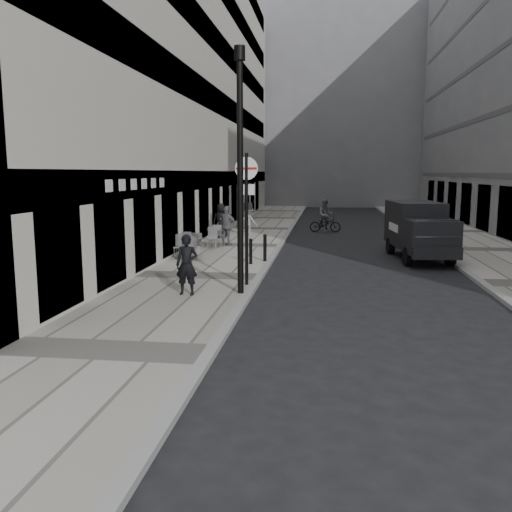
% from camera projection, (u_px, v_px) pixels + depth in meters
% --- Properties ---
extents(ground, '(120.00, 120.00, 0.00)m').
position_uv_depth(ground, '(165.00, 426.00, 7.49)').
color(ground, black).
rests_on(ground, ground).
extents(sidewalk, '(4.00, 60.00, 0.12)m').
position_uv_depth(sidewalk, '(237.00, 246.00, 25.37)').
color(sidewalk, '#ADA69D').
rests_on(sidewalk, ground).
extents(far_sidewalk, '(4.00, 60.00, 0.12)m').
position_uv_depth(far_sidewalk, '(482.00, 250.00, 23.96)').
color(far_sidewalk, '#ADA69D').
rests_on(far_sidewalk, ground).
extents(building_left, '(4.00, 45.00, 18.00)m').
position_uv_depth(building_left, '(186.00, 75.00, 30.89)').
color(building_left, beige).
rests_on(building_left, ground).
extents(building_far, '(24.00, 16.00, 22.00)m').
position_uv_depth(building_far, '(323.00, 104.00, 60.49)').
color(building_far, slate).
rests_on(building_far, ground).
extents(walking_man, '(0.62, 0.42, 1.68)m').
position_uv_depth(walking_man, '(187.00, 265.00, 14.90)').
color(walking_man, black).
rests_on(walking_man, sidewalk).
extents(sign_post, '(0.67, 0.11, 3.92)m').
position_uv_depth(sign_post, '(247.00, 201.00, 16.00)').
color(sign_post, black).
rests_on(sign_post, sidewalk).
extents(lamppost, '(0.30, 0.30, 6.65)m').
position_uv_depth(lamppost, '(240.00, 160.00, 14.67)').
color(lamppost, black).
rests_on(lamppost, sidewalk).
extents(bollard_near, '(0.12, 0.12, 0.89)m').
position_uv_depth(bollard_near, '(251.00, 252.00, 20.00)').
color(bollard_near, black).
rests_on(bollard_near, sidewalk).
extents(bollard_far, '(0.13, 0.13, 0.97)m').
position_uv_depth(bollard_far, '(265.00, 249.00, 20.61)').
color(bollard_far, black).
rests_on(bollard_far, sidewalk).
extents(panel_van, '(2.27, 5.00, 2.28)m').
position_uv_depth(panel_van, '(418.00, 227.00, 21.74)').
color(panel_van, black).
rests_on(panel_van, ground).
extents(cyclist, '(1.80, 0.68, 1.94)m').
position_uv_depth(cyclist, '(325.00, 219.00, 31.67)').
color(cyclist, black).
rests_on(cyclist, ground).
extents(pedestrian_a, '(1.17, 0.80, 1.84)m').
position_uv_depth(pedestrian_a, '(227.00, 226.00, 24.98)').
color(pedestrian_a, slate).
rests_on(pedestrian_a, sidewalk).
extents(pedestrian_b, '(1.14, 0.95, 1.54)m').
position_uv_depth(pedestrian_b, '(249.00, 221.00, 29.15)').
color(pedestrian_b, gray).
rests_on(pedestrian_b, sidewalk).
extents(pedestrian_c, '(0.89, 0.59, 1.79)m').
position_uv_depth(pedestrian_c, '(221.00, 221.00, 27.90)').
color(pedestrian_c, black).
rests_on(pedestrian_c, sidewalk).
extents(cafe_table_near, '(0.74, 1.66, 0.95)m').
position_uv_depth(cafe_table_near, '(184.00, 245.00, 21.71)').
color(cafe_table_near, '#B1B1B4').
rests_on(cafe_table_near, sidewalk).
extents(cafe_table_mid, '(0.75, 1.70, 0.97)m').
position_uv_depth(cafe_table_mid, '(194.00, 247.00, 21.08)').
color(cafe_table_mid, '#A5A5A7').
rests_on(cafe_table_mid, sidewalk).
extents(cafe_table_far, '(0.76, 1.72, 0.98)m').
position_uv_depth(cafe_table_far, '(215.00, 237.00, 24.30)').
color(cafe_table_far, '#B6B6B8').
rests_on(cafe_table_far, sidewalk).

